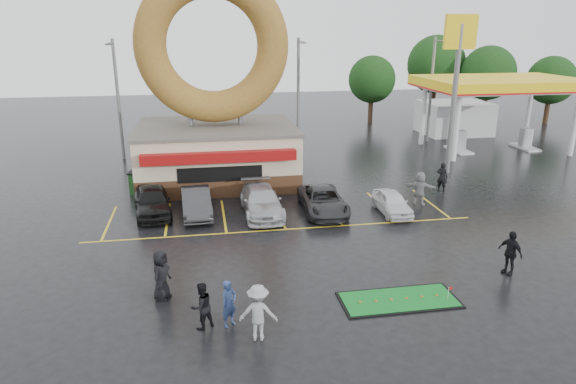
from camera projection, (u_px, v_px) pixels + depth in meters
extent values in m
plane|color=black|center=(298.00, 258.00, 22.87)|extent=(120.00, 120.00, 0.00)
cube|color=#472B19|center=(218.00, 171.00, 34.39)|extent=(10.00, 8.00, 1.20)
cube|color=beige|center=(217.00, 145.00, 33.85)|extent=(10.00, 8.00, 2.30)
cube|color=#59544C|center=(216.00, 127.00, 33.47)|extent=(10.20, 8.20, 0.20)
cube|color=maroon|center=(220.00, 157.00, 29.74)|extent=(9.00, 0.60, 0.60)
cylinder|color=slate|center=(190.00, 117.00, 32.99)|extent=(0.30, 0.30, 1.20)
cylinder|color=slate|center=(240.00, 115.00, 33.51)|extent=(0.30, 0.30, 1.20)
torus|color=brown|center=(212.00, 45.00, 31.90)|extent=(9.60, 2.00, 9.60)
cylinder|color=silver|center=(456.00, 129.00, 38.60)|extent=(0.40, 0.40, 5.00)
cylinder|color=silver|center=(575.00, 124.00, 40.22)|extent=(0.40, 0.40, 5.00)
cylinder|color=silver|center=(423.00, 116.00, 44.22)|extent=(0.40, 0.40, 5.00)
cylinder|color=silver|center=(528.00, 112.00, 45.84)|extent=(0.40, 0.40, 5.00)
cube|color=silver|center=(500.00, 86.00, 41.37)|extent=(12.00, 8.00, 0.50)
cube|color=yellow|center=(500.00, 82.00, 41.28)|extent=(12.30, 8.30, 0.70)
cube|color=#99999E|center=(460.00, 140.00, 42.22)|extent=(0.90, 0.60, 1.60)
cube|color=#99999E|center=(526.00, 138.00, 43.20)|extent=(0.90, 0.60, 1.60)
cube|color=silver|center=(454.00, 118.00, 49.09)|extent=(6.00, 5.00, 3.00)
cylinder|color=slate|center=(454.00, 101.00, 34.69)|extent=(0.36, 0.36, 10.00)
cube|color=yellow|center=(461.00, 32.00, 33.30)|extent=(2.20, 0.30, 2.20)
cylinder|color=slate|center=(118.00, 101.00, 38.62)|extent=(0.24, 0.24, 9.00)
cylinder|color=slate|center=(110.00, 43.00, 36.39)|extent=(0.12, 2.00, 0.12)
cube|color=slate|center=(108.00, 44.00, 35.47)|extent=(0.40, 0.18, 0.12)
cylinder|color=slate|center=(298.00, 95.00, 41.82)|extent=(0.24, 0.24, 9.00)
cylinder|color=slate|center=(301.00, 42.00, 39.59)|extent=(0.12, 2.00, 0.12)
cube|color=slate|center=(303.00, 43.00, 38.67)|extent=(0.40, 0.18, 0.12)
cylinder|color=slate|center=(431.00, 91.00, 44.71)|extent=(0.24, 0.24, 9.00)
cylinder|color=slate|center=(441.00, 41.00, 42.48)|extent=(0.12, 2.00, 0.12)
cube|color=slate|center=(446.00, 42.00, 41.55)|extent=(0.40, 0.18, 0.12)
cylinder|color=#332114|center=(484.00, 109.00, 54.77)|extent=(0.50, 0.50, 2.88)
sphere|color=black|center=(488.00, 73.00, 53.61)|extent=(5.60, 5.60, 5.60)
cylinder|color=#332114|center=(547.00, 112.00, 53.92)|extent=(0.50, 0.50, 2.52)
sphere|color=black|center=(551.00, 80.00, 52.91)|extent=(4.90, 4.90, 4.90)
cylinder|color=#332114|center=(433.00, 103.00, 57.81)|extent=(0.50, 0.50, 3.24)
sphere|color=black|center=(436.00, 64.00, 56.51)|extent=(6.30, 6.30, 6.30)
cylinder|color=#332114|center=(370.00, 111.00, 54.75)|extent=(0.50, 0.50, 2.52)
sphere|color=black|center=(372.00, 79.00, 53.74)|extent=(4.90, 4.90, 4.90)
imported|color=black|center=(152.00, 201.00, 27.91)|extent=(2.44, 4.78, 1.56)
imported|color=#2D2D2F|center=(196.00, 202.00, 27.90)|extent=(1.75, 4.43, 1.44)
imported|color=#A9A9AE|center=(261.00, 201.00, 28.02)|extent=(2.14, 5.07, 1.46)
imported|color=#2A2B2D|center=(323.00, 201.00, 28.29)|extent=(2.37, 4.91, 1.35)
imported|color=silver|center=(392.00, 202.00, 28.18)|extent=(1.48, 3.62, 1.23)
imported|color=navy|center=(229.00, 303.00, 17.46)|extent=(0.73, 0.69, 1.68)
imported|color=black|center=(202.00, 306.00, 17.31)|extent=(1.03, 0.97, 1.68)
imported|color=gray|center=(258.00, 313.00, 16.65)|extent=(1.38, 0.97, 1.95)
imported|color=black|center=(161.00, 275.00, 19.17)|extent=(0.96, 1.13, 1.96)
imported|color=black|center=(510.00, 252.00, 21.17)|extent=(0.83, 1.19, 1.88)
imported|color=gray|center=(420.00, 188.00, 29.43)|extent=(1.85, 1.43, 1.95)
imported|color=black|center=(442.00, 177.00, 31.80)|extent=(0.80, 0.79, 1.86)
cube|color=#1C4A1E|center=(146.00, 182.00, 31.68)|extent=(1.96, 1.46, 1.30)
cube|color=black|center=(399.00, 300.00, 19.28)|extent=(4.45, 1.93, 0.05)
cube|color=#127025|center=(399.00, 299.00, 19.27)|extent=(4.24, 1.73, 0.03)
cylinder|color=silver|center=(448.00, 293.00, 19.21)|extent=(0.02, 0.02, 0.50)
cube|color=red|center=(451.00, 288.00, 19.16)|extent=(0.14, 0.01, 0.10)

